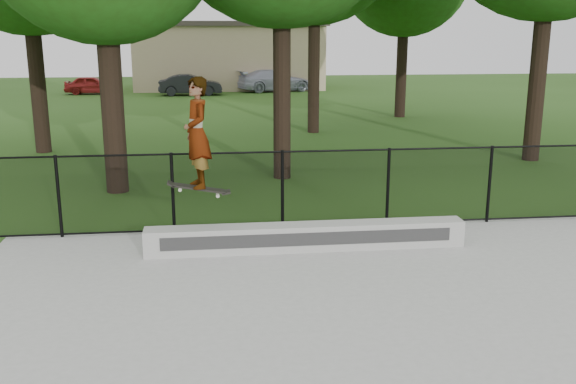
# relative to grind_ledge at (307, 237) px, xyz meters

# --- Properties ---
(grind_ledge) EXTENTS (5.41, 0.40, 0.45)m
(grind_ledge) POSITION_rel_grind_ledge_xyz_m (0.00, 0.00, 0.00)
(grind_ledge) COLOR #AFAFAA
(grind_ledge) RESTS_ON concrete_slab
(car_a) EXTENTS (3.21, 1.37, 1.09)m
(car_a) POSITION_rel_grind_ledge_xyz_m (-8.61, 29.85, 0.26)
(car_a) COLOR maroon
(car_a) RESTS_ON ground
(car_b) EXTENTS (3.37, 1.36, 1.22)m
(car_b) POSITION_rel_grind_ledge_xyz_m (-2.73, 28.43, 0.32)
(car_b) COLOR black
(car_b) RESTS_ON ground
(car_c) EXTENTS (4.68, 2.96, 1.37)m
(car_c) POSITION_rel_grind_ledge_xyz_m (2.48, 30.36, 0.40)
(car_c) COLOR #AEB1C6
(car_c) RESTS_ON ground
(skater_airborne) EXTENTS (0.83, 0.74, 1.93)m
(skater_airborne) POSITION_rel_grind_ledge_xyz_m (-1.78, -0.00, 1.78)
(skater_airborne) COLOR black
(skater_airborne) RESTS_ON ground
(chainlink_fence) EXTENTS (16.06, 0.06, 1.50)m
(chainlink_fence) POSITION_rel_grind_ledge_xyz_m (1.72, 1.20, 0.53)
(chainlink_fence) COLOR black
(chainlink_fence) RESTS_ON concrete_slab
(distant_building) EXTENTS (12.40, 6.40, 4.30)m
(distant_building) POSITION_rel_grind_ledge_xyz_m (-0.28, 33.30, 1.88)
(distant_building) COLOR tan
(distant_building) RESTS_ON ground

